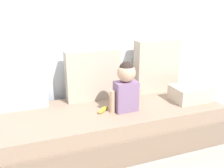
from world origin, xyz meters
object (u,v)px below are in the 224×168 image
Objects in this scene: throw_pillow_right at (157,66)px; folded_blanket at (191,93)px; couch at (102,128)px; throw_pillow_left at (16,87)px; throw_pillow_center at (93,75)px; banana at (103,109)px; toddler at (126,86)px.

folded_blanket is (0.19, -0.41, -0.22)m from throw_pillow_right.
throw_pillow_left reaches higher than couch.
throw_pillow_left is 0.99× the size of throw_pillow_center.
folded_blanket is (0.96, -0.41, -0.19)m from throw_pillow_center.
throw_pillow_left is 3.34× the size of banana.
throw_pillow_left is 0.95× the size of throw_pillow_right.
throw_pillow_right reaches higher than toddler.
toddler is (0.21, -0.10, 0.46)m from couch.
couch is 0.98m from throw_pillow_right.
couch is 0.52m from toddler.
folded_blanket reaches higher than couch.
throw_pillow_center is (0.77, 0.00, 0.04)m from throw_pillow_left.
couch is 4.38× the size of throw_pillow_left.
couch is 0.24m from banana.
couch is at bearing 84.52° from banana.
banana is at bearing -25.21° from throw_pillow_left.
throw_pillow_left reaches higher than banana.
toddler is (0.21, -0.41, -0.02)m from throw_pillow_center.
throw_pillow_center reaches higher than throw_pillow_left.
folded_blanket is (0.75, -0.00, -0.17)m from toddler.
throw_pillow_center is 0.46m from toddler.
couch is at bearing -21.72° from throw_pillow_left.
throw_pillow_center is 0.77m from throw_pillow_right.
throw_pillow_center is at bearing 157.02° from folded_blanket.
folded_blanket is at bearing -13.26° from throw_pillow_left.
throw_pillow_center is 3.39× the size of banana.
couch is 0.94m from throw_pillow_left.
toddler reaches higher than throw_pillow_left.
throw_pillow_right is 0.90m from banana.
throw_pillow_center is 0.96× the size of throw_pillow_right.
throw_pillow_right is 1.23× the size of toddler.
toddler is 1.22× the size of folded_blanket.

